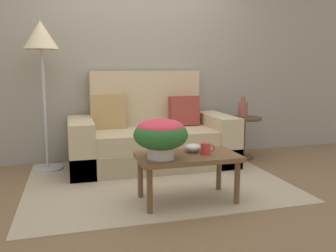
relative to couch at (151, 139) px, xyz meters
name	(u,v)px	position (x,y,z in m)	size (l,w,h in m)	color
ground_plane	(160,187)	(-0.10, -0.82, -0.32)	(14.00, 14.00, 0.00)	brown
wall_back	(134,46)	(-0.10, 0.48, 1.11)	(6.40, 0.12, 2.87)	gray
area_rug	(155,181)	(-0.10, -0.63, -0.32)	(2.54, 1.98, 0.01)	tan
couch	(151,139)	(0.00, 0.00, 0.00)	(1.91, 0.90, 1.13)	tan
coffee_table	(188,161)	(0.03, -1.25, 0.04)	(0.87, 0.48, 0.42)	brown
side_table	(243,130)	(1.22, -0.01, 0.05)	(0.45, 0.45, 0.54)	#4C331E
floor_lamp	(41,47)	(-1.19, 0.11, 1.07)	(0.38, 0.38, 1.67)	#B2B2B7
potted_plant	(161,134)	(-0.22, -1.32, 0.30)	(0.45, 0.45, 0.33)	#B7B2A8
coffee_mug	(206,149)	(0.19, -1.28, 0.15)	(0.13, 0.08, 0.10)	red
snack_bowl	(193,147)	(0.11, -1.17, 0.14)	(0.15, 0.15, 0.07)	silver
table_vase	(243,109)	(1.20, 0.00, 0.32)	(0.12, 0.12, 0.26)	#934C42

